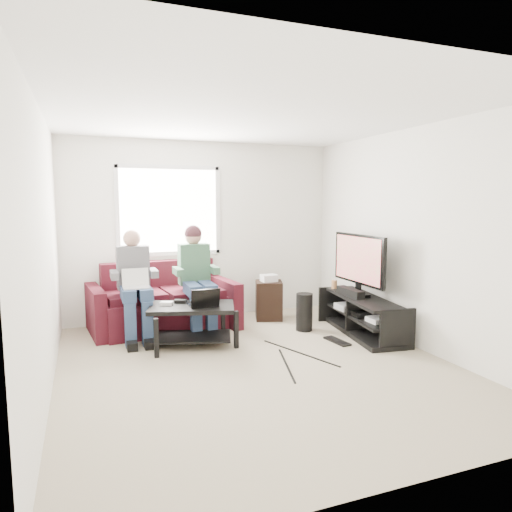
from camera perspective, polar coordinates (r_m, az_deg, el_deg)
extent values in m
plane|color=tan|center=(4.98, 0.12, -13.55)|extent=(4.50, 4.50, 0.00)
plane|color=white|center=(4.75, 0.13, 17.33)|extent=(4.50, 4.50, 0.00)
plane|color=white|center=(6.83, -6.62, 3.17)|extent=(4.50, 0.00, 4.50)
plane|color=white|center=(2.72, 17.26, -2.77)|extent=(4.50, 0.00, 4.50)
plane|color=white|center=(4.40, -25.03, 0.48)|extent=(0.00, 4.50, 4.50)
plane|color=white|center=(5.71, 19.23, 2.09)|extent=(0.00, 4.50, 4.50)
cube|color=white|center=(6.70, -10.81, 5.59)|extent=(1.40, 0.01, 1.20)
cube|color=silver|center=(6.69, -10.79, 5.58)|extent=(1.48, 0.04, 1.28)
cube|color=#42101B|center=(6.39, -11.46, -6.99)|extent=(1.68, 1.02, 0.44)
cube|color=#42101B|center=(6.66, -12.08, -2.50)|extent=(1.61, 0.38, 0.45)
cube|color=#42101B|center=(6.30, -19.39, -6.57)|extent=(0.26, 0.96, 0.63)
cube|color=#42101B|center=(6.56, -3.91, -5.65)|extent=(0.26, 0.96, 0.63)
cube|color=#42101B|center=(6.27, -15.02, -4.83)|extent=(0.82, 0.81, 0.10)
cube|color=#42101B|center=(6.39, -8.03, -4.44)|extent=(0.82, 0.81, 0.10)
cube|color=#324B70|center=(5.80, -15.71, -4.57)|extent=(0.16, 0.45, 0.14)
cube|color=#324B70|center=(5.82, -13.74, -4.47)|extent=(0.16, 0.45, 0.14)
cube|color=#324B70|center=(5.70, -15.42, -8.29)|extent=(0.13, 0.13, 0.54)
cube|color=#324B70|center=(5.72, -13.41, -8.17)|extent=(0.13, 0.13, 0.54)
cube|color=#5B5A60|center=(6.08, -15.13, -1.35)|extent=(0.40, 0.22, 0.55)
sphere|color=tan|center=(6.06, -15.26, 2.13)|extent=(0.22, 0.22, 0.22)
cube|color=#324B70|center=(5.92, -7.96, -4.15)|extent=(0.16, 0.45, 0.14)
cube|color=#324B70|center=(5.97, -6.08, -4.03)|extent=(0.16, 0.45, 0.14)
cube|color=#324B70|center=(5.82, -7.49, -7.78)|extent=(0.13, 0.13, 0.54)
cube|color=#324B70|center=(5.87, -5.58, -7.63)|extent=(0.13, 0.13, 0.54)
cube|color=#4A4C4C|center=(6.21, -7.77, -1.01)|extent=(0.40, 0.22, 0.55)
sphere|color=tan|center=(6.19, -7.87, 2.41)|extent=(0.22, 0.22, 0.22)
sphere|color=#361B20|center=(6.19, -7.87, 2.78)|extent=(0.23, 0.23, 0.23)
cube|color=black|center=(5.55, -8.03, -6.37)|extent=(1.13, 0.87, 0.05)
cube|color=black|center=(5.64, -7.97, -9.95)|extent=(1.03, 0.77, 0.02)
cube|color=black|center=(5.27, -12.36, -9.98)|extent=(0.05, 0.05, 0.45)
cube|color=black|center=(5.48, -2.49, -9.18)|extent=(0.05, 0.05, 0.45)
cube|color=black|center=(5.79, -13.17, -8.45)|extent=(0.05, 0.05, 0.45)
cube|color=black|center=(5.98, -4.15, -7.80)|extent=(0.05, 0.05, 0.45)
cube|color=silver|center=(5.60, -11.12, -5.83)|extent=(0.16, 0.14, 0.04)
cube|color=black|center=(5.69, -9.43, -5.59)|extent=(0.16, 0.14, 0.04)
cube|color=gray|center=(5.75, -5.44, -5.40)|extent=(0.16, 0.12, 0.04)
cube|color=black|center=(6.13, 13.14, -5.17)|extent=(0.65, 1.54, 0.04)
cube|color=black|center=(6.18, 13.08, -7.25)|extent=(0.60, 1.48, 0.03)
cube|color=black|center=(6.23, 13.03, -9.20)|extent=(0.65, 1.54, 0.06)
cube|color=black|center=(5.61, 17.26, -8.84)|extent=(0.45, 0.10, 0.50)
cube|color=black|center=(6.78, 9.65, -5.91)|extent=(0.45, 0.10, 0.50)
cube|color=black|center=(6.20, 12.64, -4.64)|extent=(0.12, 0.40, 0.04)
cube|color=black|center=(6.18, 12.66, -3.91)|extent=(0.06, 0.06, 0.12)
cube|color=black|center=(6.12, 12.75, -0.37)|extent=(0.05, 1.10, 0.65)
cube|color=#DB3366|center=(6.11, 12.52, -0.39)|extent=(0.01, 1.01, 0.58)
cube|color=black|center=(6.13, 11.70, -4.46)|extent=(0.12, 0.50, 0.10)
cylinder|color=#A57447|center=(6.61, 9.75, -3.51)|extent=(0.08, 0.08, 0.12)
cube|color=silver|center=(5.85, 15.29, -7.67)|extent=(0.30, 0.22, 0.06)
cube|color=gray|center=(6.41, 11.60, -6.19)|extent=(0.34, 0.26, 0.08)
cube|color=black|center=(6.13, 13.36, -6.90)|extent=(0.38, 0.30, 0.07)
cylinder|color=black|center=(6.22, 6.05, -6.97)|extent=(0.22, 0.22, 0.51)
cube|color=black|center=(5.84, 10.10, -10.43)|extent=(0.18, 0.42, 0.02)
cube|color=black|center=(6.76, 1.61, -5.54)|extent=(0.38, 0.38, 0.56)
cube|color=silver|center=(6.70, 1.62, -2.77)|extent=(0.22, 0.18, 0.10)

